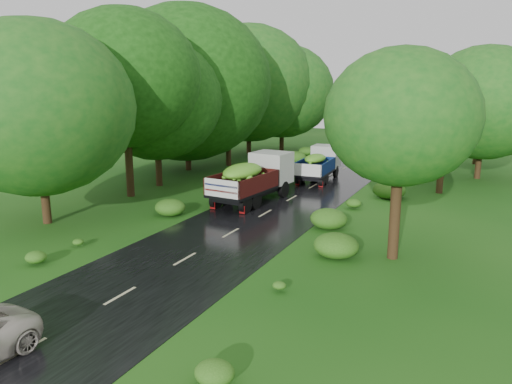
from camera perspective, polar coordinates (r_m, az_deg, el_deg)
The scene contains 9 objects.
ground at distance 18.26m, azimuth -15.26°, elevation -11.41°, with size 120.00×120.00×0.00m, color #13470F.
road at distance 21.96m, azimuth -6.68°, elevation -6.80°, with size 6.50×80.00×0.02m, color black.
road_lines at distance 22.75m, azimuth -5.33°, elevation -6.02°, with size 0.12×69.60×0.00m.
truck_near at distance 30.31m, azimuth -0.09°, elevation 1.84°, with size 2.93×6.80×2.78m.
truck_far at distance 37.08m, azimuth 7.29°, elevation 3.41°, with size 2.27×5.74×2.37m.
utility_pole at distance 37.39m, azimuth 16.65°, elevation 7.76°, with size 1.41×0.69×8.53m.
trees_left at distance 40.29m, azimuth -6.35°, elevation 11.57°, with size 7.53×34.21×9.34m.
trees_right at distance 35.73m, azimuth 22.87°, elevation 8.94°, with size 6.32×30.36×7.57m.
shrubs at distance 29.52m, azimuth 2.67°, elevation -0.90°, with size 11.90×44.00×0.70m.
Camera 1 is at (11.21, -12.39, 7.36)m, focal length 35.00 mm.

